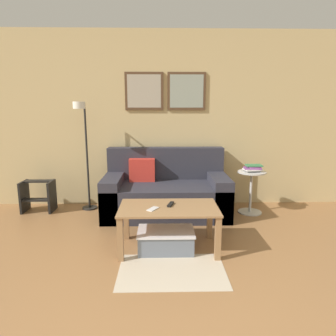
{
  "coord_description": "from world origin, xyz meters",
  "views": [
    {
      "loc": [
        0.03,
        -0.95,
        1.44
      ],
      "look_at": [
        0.09,
        2.04,
        0.85
      ],
      "focal_mm": 32.0,
      "sensor_mm": 36.0,
      "label": 1
    }
  ],
  "objects_px": {
    "remote_control": "(171,204)",
    "step_stool": "(38,195)",
    "cell_phone": "(153,209)",
    "side_table": "(251,188)",
    "couch": "(166,192)",
    "floor_lamp": "(84,142)",
    "book_stack": "(253,168)",
    "coffee_table": "(169,215)",
    "storage_bin": "(166,240)"
  },
  "relations": [
    {
      "from": "step_stool",
      "to": "coffee_table",
      "type": "bearing_deg",
      "value": -33.53
    },
    {
      "from": "storage_bin",
      "to": "cell_phone",
      "type": "relative_size",
      "value": 4.14
    },
    {
      "from": "storage_bin",
      "to": "remote_control",
      "type": "xyz_separation_m",
      "value": [
        0.05,
        0.09,
        0.36
      ]
    },
    {
      "from": "remote_control",
      "to": "cell_phone",
      "type": "distance_m",
      "value": 0.22
    },
    {
      "from": "side_table",
      "to": "cell_phone",
      "type": "relative_size",
      "value": 4.24
    },
    {
      "from": "book_stack",
      "to": "floor_lamp",
      "type": "bearing_deg",
      "value": 177.88
    },
    {
      "from": "coffee_table",
      "to": "book_stack",
      "type": "bearing_deg",
      "value": 42.51
    },
    {
      "from": "side_table",
      "to": "step_stool",
      "type": "height_order",
      "value": "side_table"
    },
    {
      "from": "storage_bin",
      "to": "side_table",
      "type": "relative_size",
      "value": 0.98
    },
    {
      "from": "step_stool",
      "to": "couch",
      "type": "bearing_deg",
      "value": -3.29
    },
    {
      "from": "floor_lamp",
      "to": "remote_control",
      "type": "xyz_separation_m",
      "value": [
        1.15,
        -1.12,
        -0.53
      ]
    },
    {
      "from": "couch",
      "to": "book_stack",
      "type": "relative_size",
      "value": 6.51
    },
    {
      "from": "coffee_table",
      "to": "cell_phone",
      "type": "height_order",
      "value": "cell_phone"
    },
    {
      "from": "coffee_table",
      "to": "floor_lamp",
      "type": "height_order",
      "value": "floor_lamp"
    },
    {
      "from": "storage_bin",
      "to": "floor_lamp",
      "type": "height_order",
      "value": "floor_lamp"
    },
    {
      "from": "remote_control",
      "to": "step_stool",
      "type": "height_order",
      "value": "remote_control"
    },
    {
      "from": "step_stool",
      "to": "cell_phone",
      "type": "bearing_deg",
      "value": -37.54
    },
    {
      "from": "cell_phone",
      "to": "book_stack",
      "type": "bearing_deg",
      "value": 71.18
    },
    {
      "from": "couch",
      "to": "remote_control",
      "type": "bearing_deg",
      "value": -87.99
    },
    {
      "from": "storage_bin",
      "to": "step_stool",
      "type": "height_order",
      "value": "step_stool"
    },
    {
      "from": "couch",
      "to": "step_stool",
      "type": "distance_m",
      "value": 1.82
    },
    {
      "from": "side_table",
      "to": "storage_bin",
      "type": "bearing_deg",
      "value": -137.01
    },
    {
      "from": "remote_control",
      "to": "storage_bin",
      "type": "bearing_deg",
      "value": -103.45
    },
    {
      "from": "coffee_table",
      "to": "step_stool",
      "type": "distance_m",
      "value": 2.2
    },
    {
      "from": "couch",
      "to": "step_stool",
      "type": "height_order",
      "value": "couch"
    },
    {
      "from": "storage_bin",
      "to": "couch",
      "type": "bearing_deg",
      "value": 89.29
    },
    {
      "from": "cell_phone",
      "to": "side_table",
      "type": "bearing_deg",
      "value": 71.36
    },
    {
      "from": "side_table",
      "to": "coffee_table",
      "type": "bearing_deg",
      "value": -137.28
    },
    {
      "from": "storage_bin",
      "to": "cell_phone",
      "type": "distance_m",
      "value": 0.38
    },
    {
      "from": "side_table",
      "to": "book_stack",
      "type": "distance_m",
      "value": 0.28
    },
    {
      "from": "couch",
      "to": "side_table",
      "type": "relative_size",
      "value": 2.83
    },
    {
      "from": "couch",
      "to": "book_stack",
      "type": "xyz_separation_m",
      "value": [
        1.2,
        -0.02,
        0.34
      ]
    },
    {
      "from": "storage_bin",
      "to": "cell_phone",
      "type": "bearing_deg",
      "value": -165.14
    },
    {
      "from": "couch",
      "to": "side_table",
      "type": "xyz_separation_m",
      "value": [
        1.19,
        -0.02,
        0.06
      ]
    },
    {
      "from": "couch",
      "to": "remote_control",
      "type": "height_order",
      "value": "couch"
    },
    {
      "from": "floor_lamp",
      "to": "storage_bin",
      "type": "bearing_deg",
      "value": -47.72
    },
    {
      "from": "couch",
      "to": "book_stack",
      "type": "distance_m",
      "value": 1.25
    },
    {
      "from": "book_stack",
      "to": "couch",
      "type": "bearing_deg",
      "value": 179.14
    },
    {
      "from": "floor_lamp",
      "to": "book_stack",
      "type": "xyz_separation_m",
      "value": [
        2.32,
        -0.09,
        -0.36
      ]
    },
    {
      "from": "couch",
      "to": "book_stack",
      "type": "height_order",
      "value": "couch"
    },
    {
      "from": "floor_lamp",
      "to": "remote_control",
      "type": "bearing_deg",
      "value": -44.19
    },
    {
      "from": "cell_phone",
      "to": "storage_bin",
      "type": "bearing_deg",
      "value": 45.26
    },
    {
      "from": "side_table",
      "to": "remote_control",
      "type": "xyz_separation_m",
      "value": [
        -1.16,
        -1.03,
        0.11
      ]
    },
    {
      "from": "coffee_table",
      "to": "cell_phone",
      "type": "bearing_deg",
      "value": -155.56
    },
    {
      "from": "couch",
      "to": "remote_control",
      "type": "relative_size",
      "value": 11.21
    },
    {
      "from": "cell_phone",
      "to": "step_stool",
      "type": "distance_m",
      "value": 2.12
    },
    {
      "from": "couch",
      "to": "step_stool",
      "type": "xyz_separation_m",
      "value": [
        -1.81,
        0.1,
        -0.06
      ]
    },
    {
      "from": "cell_phone",
      "to": "step_stool",
      "type": "relative_size",
      "value": 0.32
    },
    {
      "from": "book_stack",
      "to": "cell_phone",
      "type": "bearing_deg",
      "value": -139.23
    },
    {
      "from": "floor_lamp",
      "to": "cell_phone",
      "type": "xyz_separation_m",
      "value": [
        0.97,
        -1.25,
        -0.53
      ]
    }
  ]
}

